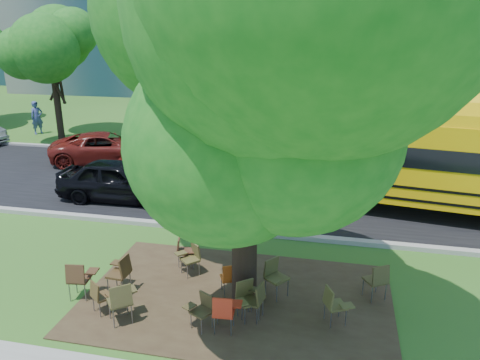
% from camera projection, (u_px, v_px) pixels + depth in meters
% --- Properties ---
extents(ground, '(160.00, 160.00, 0.00)m').
position_uv_depth(ground, '(202.00, 283.00, 11.45)').
color(ground, '#2C551A').
rests_on(ground, ground).
extents(dirt_patch, '(7.00, 4.50, 0.03)m').
position_uv_depth(dirt_patch, '(237.00, 298.00, 10.78)').
color(dirt_patch, '#382819').
rests_on(dirt_patch, ground).
extents(asphalt_road, '(80.00, 8.00, 0.04)m').
position_uv_depth(asphalt_road, '(254.00, 189.00, 17.93)').
color(asphalt_road, black).
rests_on(asphalt_road, ground).
extents(kerb_near, '(80.00, 0.25, 0.14)m').
position_uv_depth(kerb_near, '(230.00, 230.00, 14.21)').
color(kerb_near, gray).
rests_on(kerb_near, ground).
extents(kerb_far, '(80.00, 0.25, 0.14)m').
position_uv_depth(kerb_far, '(271.00, 159.00, 21.72)').
color(kerb_far, gray).
rests_on(kerb_far, ground).
extents(bg_tree_0, '(5.20, 5.20, 7.18)m').
position_uv_depth(bg_tree_0, '(51.00, 54.00, 24.48)').
color(bg_tree_0, black).
rests_on(bg_tree_0, ground).
extents(bg_tree_2, '(4.80, 4.80, 6.62)m').
position_uv_depth(bg_tree_2, '(196.00, 59.00, 25.96)').
color(bg_tree_2, black).
rests_on(bg_tree_2, ground).
extents(bg_tree_3, '(5.60, 5.60, 7.84)m').
position_uv_depth(bg_tree_3, '(457.00, 47.00, 21.22)').
color(bg_tree_3, black).
rests_on(bg_tree_3, ground).
extents(main_tree, '(7.20, 7.20, 8.67)m').
position_uv_depth(main_tree, '(245.00, 76.00, 9.14)').
color(main_tree, black).
rests_on(main_tree, ground).
extents(school_bus, '(13.26, 4.62, 3.18)m').
position_uv_depth(school_bus, '(438.00, 160.00, 15.19)').
color(school_bus, '#DFA907').
rests_on(school_bus, ground).
extents(chair_0, '(0.63, 0.62, 0.94)m').
position_uv_depth(chair_0, '(79.00, 277.00, 10.62)').
color(chair_0, '#452B18').
rests_on(chair_0, ground).
extents(chair_1, '(0.67, 0.53, 0.79)m').
position_uv_depth(chair_1, '(101.00, 294.00, 10.08)').
color(chair_1, '#4C351B').
rests_on(chair_1, ground).
extents(chair_2, '(0.65, 0.83, 0.97)m').
position_uv_depth(chair_2, '(121.00, 299.00, 9.73)').
color(chair_2, '#463E1E').
rests_on(chair_2, ground).
extents(chair_3, '(0.66, 0.52, 0.79)m').
position_uv_depth(chair_3, '(202.00, 307.00, 9.62)').
color(chair_3, '#42371C').
rests_on(chair_3, ground).
extents(chair_4, '(0.58, 0.55, 0.88)m').
position_uv_depth(chair_4, '(225.00, 310.00, 9.44)').
color(chair_4, '#B62913').
rests_on(chair_4, ground).
extents(chair_5, '(0.59, 0.74, 0.87)m').
position_uv_depth(chair_5, '(246.00, 297.00, 9.91)').
color(chair_5, brown).
rests_on(chair_5, ground).
extents(chair_6, '(0.51, 0.65, 0.87)m').
position_uv_depth(chair_6, '(255.00, 297.00, 9.89)').
color(chair_6, '#413B1C').
rests_on(chair_6, ground).
extents(chair_7, '(0.68, 0.58, 0.85)m').
position_uv_depth(chair_7, '(334.00, 303.00, 9.71)').
color(chair_7, '#504B22').
rests_on(chair_7, ground).
extents(chair_8, '(0.56, 0.65, 0.96)m').
position_uv_depth(chair_8, '(121.00, 270.00, 10.86)').
color(chair_8, '#443018').
rests_on(chair_8, ground).
extents(chair_9, '(0.72, 0.57, 0.84)m').
position_uv_depth(chair_9, '(191.00, 256.00, 11.70)').
color(chair_9, '#504822').
rests_on(chair_9, ground).
extents(chair_10, '(0.57, 0.54, 0.80)m').
position_uv_depth(chair_10, '(183.00, 249.00, 12.10)').
color(chair_10, '#4D2C1B').
rests_on(chair_10, ground).
extents(chair_11, '(0.55, 0.65, 0.81)m').
position_uv_depth(chair_11, '(231.00, 275.00, 10.81)').
color(chair_11, '#C75315').
rests_on(chair_11, ground).
extents(chair_12, '(0.63, 0.80, 0.93)m').
position_uv_depth(chair_12, '(275.00, 274.00, 10.72)').
color(chair_12, '#4F4C22').
rests_on(chair_12, ground).
extents(chair_13, '(0.62, 0.76, 0.92)m').
position_uv_depth(chair_13, '(378.00, 278.00, 10.59)').
color(chair_13, '#493E1F').
rests_on(chair_13, ground).
extents(black_car, '(4.43, 1.87, 1.50)m').
position_uv_depth(black_car, '(120.00, 180.00, 16.63)').
color(black_car, black).
rests_on(black_car, ground).
extents(bg_car_red, '(5.35, 3.93, 1.35)m').
position_uv_depth(bg_car_red, '(106.00, 147.00, 21.37)').
color(bg_car_red, '#5B140F').
rests_on(bg_car_red, ground).
extents(pedestrian_a, '(0.75, 0.82, 1.89)m').
position_uv_depth(pedestrian_a, '(37.00, 118.00, 26.81)').
color(pedestrian_a, '#394480').
rests_on(pedestrian_a, ground).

